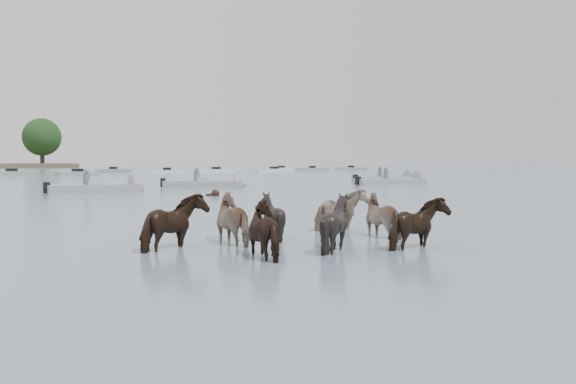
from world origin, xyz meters
name	(u,v)px	position (x,y,z in m)	size (l,w,h in m)	color
ground	(298,245)	(0.00, 0.00, 0.00)	(400.00, 400.00, 0.00)	slate
pony_herd	(303,224)	(0.19, 0.13, 0.44)	(6.98, 4.85, 1.40)	black
swimming_pony	(214,194)	(4.11, 18.46, 0.10)	(0.72, 0.44, 0.44)	black
motorboat_b	(108,188)	(-0.41, 24.12, 0.23)	(5.73, 2.00, 1.92)	gray
motorboat_c	(214,184)	(7.01, 27.38, 0.23)	(5.85, 3.09, 1.92)	gray
motorboat_d	(399,182)	(21.32, 26.50, 0.22)	(6.15, 1.86, 1.92)	gray
motorboat_e	(392,179)	(24.26, 31.73, 0.22)	(6.05, 2.02, 1.92)	gray
distant_flotilla	(58,172)	(0.74, 73.82, 0.26)	(108.07, 30.00, 0.93)	silver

